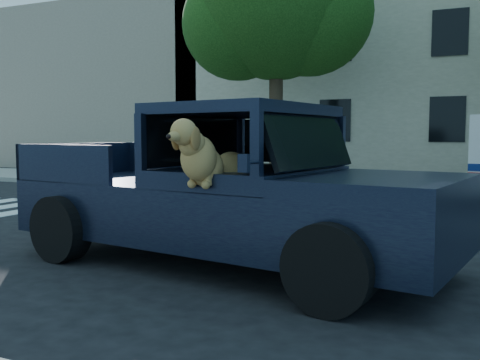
{
  "coord_description": "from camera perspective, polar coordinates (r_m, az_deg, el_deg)",
  "views": [
    {
      "loc": [
        1.85,
        -6.74,
        1.64
      ],
      "look_at": [
        -0.62,
        -1.06,
        1.12
      ],
      "focal_mm": 40.0,
      "sensor_mm": 36.0,
      "label": 1
    }
  ],
  "objects": [
    {
      "name": "lane_stripes",
      "position": [
        10.27,
        24.14,
        -4.77
      ],
      "size": [
        21.6,
        0.14,
        0.01
      ],
      "primitive_type": null,
      "color": "silver",
      "rests_on": "ground"
    },
    {
      "name": "street_tree_left",
      "position": [
        17.83,
        4.04,
        17.99
      ],
      "size": [
        6.0,
        5.2,
        8.6
      ],
      "color": "#332619",
      "rests_on": "ground"
    },
    {
      "name": "ground",
      "position": [
        7.17,
        8.05,
        -8.44
      ],
      "size": [
        120.0,
        120.0,
        0.0
      ],
      "primitive_type": "plane",
      "color": "black",
      "rests_on": "ground"
    },
    {
      "name": "far_sidewalk",
      "position": [
        16.12,
        16.83,
        -0.97
      ],
      "size": [
        60.0,
        4.0,
        0.15
      ],
      "primitive_type": "cube",
      "color": "gray",
      "rests_on": "ground"
    },
    {
      "name": "pickup_truck",
      "position": [
        6.8,
        -2.11,
        -3.32
      ],
      "size": [
        5.88,
        3.32,
        2.0
      ],
      "rotation": [
        0.0,
        0.0,
        -0.18
      ],
      "color": "black",
      "rests_on": "ground"
    },
    {
      "name": "building_left",
      "position": [
        28.8,
        -12.55,
        9.38
      ],
      "size": [
        12.0,
        6.0,
        8.0
      ],
      "primitive_type": "cube",
      "color": "tan",
      "rests_on": "ground"
    }
  ]
}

